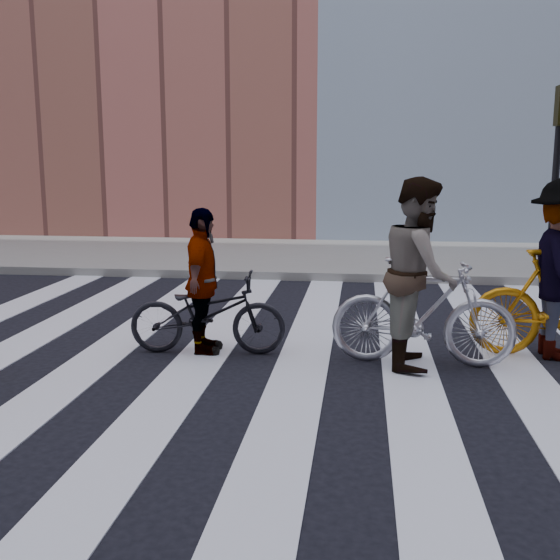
% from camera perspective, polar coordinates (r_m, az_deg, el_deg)
% --- Properties ---
extents(ground, '(100.00, 100.00, 0.00)m').
position_cam_1_polar(ground, '(6.81, -2.84, -7.63)').
color(ground, black).
rests_on(ground, ground).
extents(sidewalk_far, '(100.00, 5.00, 0.15)m').
position_cam_1_polar(sidewalk_far, '(14.07, 2.43, 2.03)').
color(sidewalk_far, gray).
rests_on(sidewalk_far, ground).
extents(zebra_crosswalk, '(8.25, 10.00, 0.01)m').
position_cam_1_polar(zebra_crosswalk, '(6.81, -2.84, -7.58)').
color(zebra_crosswalk, white).
rests_on(zebra_crosswalk, ground).
extents(traffic_signal, '(0.22, 0.42, 3.33)m').
position_cam_1_polar(traffic_signal, '(12.15, 23.11, 10.36)').
color(traffic_signal, black).
rests_on(traffic_signal, ground).
extents(bike_silver_mid, '(1.91, 0.66, 1.13)m').
position_cam_1_polar(bike_silver_mid, '(6.91, 12.34, -2.73)').
color(bike_silver_mid, '#BABBC5').
rests_on(bike_silver_mid, ground).
extents(bike_dark_rear, '(1.75, 0.71, 0.90)m').
position_cam_1_polar(bike_dark_rear, '(7.24, -6.33, -2.90)').
color(bike_dark_rear, black).
rests_on(bike_dark_rear, ground).
extents(rider_mid, '(0.80, 0.99, 1.95)m').
position_cam_1_polar(rider_mid, '(6.83, 12.06, 0.62)').
color(rider_mid, slate).
rests_on(rider_mid, ground).
extents(rider_rear, '(0.45, 0.97, 1.61)m').
position_cam_1_polar(rider_rear, '(7.18, -6.78, -0.14)').
color(rider_rear, slate).
rests_on(rider_rear, ground).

